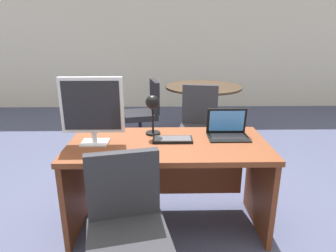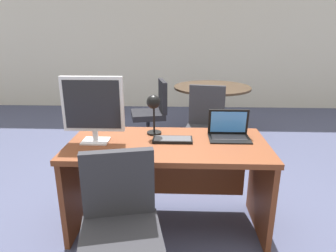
{
  "view_description": "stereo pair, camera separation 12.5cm",
  "coord_description": "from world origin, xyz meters",
  "px_view_note": "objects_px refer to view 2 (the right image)",
  "views": [
    {
      "loc": [
        -0.04,
        -2.1,
        1.56
      ],
      "look_at": [
        0.0,
        0.04,
        0.87
      ],
      "focal_mm": 31.54,
      "sensor_mm": 36.0,
      "label": 1
    },
    {
      "loc": [
        0.08,
        -2.1,
        1.56
      ],
      "look_at": [
        0.0,
        0.04,
        0.87
      ],
      "focal_mm": 31.54,
      "sensor_mm": 36.0,
      "label": 2
    }
  ],
  "objects_px": {
    "meeting_table": "(212,99)",
    "keyboard": "(173,140)",
    "office_chair": "(121,243)",
    "mouse": "(140,156)",
    "meeting_chair_near": "(205,133)",
    "monitor": "(93,106)",
    "meeting_chair_far": "(152,117)",
    "desk": "(168,165)",
    "desk_lamp": "(154,107)",
    "laptop": "(229,129)"
  },
  "relations": [
    {
      "from": "desk",
      "to": "keyboard",
      "type": "height_order",
      "value": "keyboard"
    },
    {
      "from": "mouse",
      "to": "meeting_chair_near",
      "type": "height_order",
      "value": "meeting_chair_near"
    },
    {
      "from": "desk",
      "to": "office_chair",
      "type": "distance_m",
      "value": 0.78
    },
    {
      "from": "meeting_chair_near",
      "to": "meeting_chair_far",
      "type": "relative_size",
      "value": 1.04
    },
    {
      "from": "desk",
      "to": "meeting_chair_near",
      "type": "relative_size",
      "value": 1.64
    },
    {
      "from": "mouse",
      "to": "meeting_chair_far",
      "type": "height_order",
      "value": "meeting_chair_far"
    },
    {
      "from": "keyboard",
      "to": "meeting_chair_far",
      "type": "height_order",
      "value": "meeting_chair_far"
    },
    {
      "from": "laptop",
      "to": "meeting_chair_near",
      "type": "bearing_deg",
      "value": 94.14
    },
    {
      "from": "desk_lamp",
      "to": "meeting_table",
      "type": "xyz_separation_m",
      "value": [
        0.68,
        2.0,
        -0.39
      ]
    },
    {
      "from": "desk",
      "to": "mouse",
      "type": "distance_m",
      "value": 0.45
    },
    {
      "from": "desk",
      "to": "keyboard",
      "type": "distance_m",
      "value": 0.23
    },
    {
      "from": "mouse",
      "to": "desk_lamp",
      "type": "height_order",
      "value": "desk_lamp"
    },
    {
      "from": "mouse",
      "to": "office_chair",
      "type": "distance_m",
      "value": 0.55
    },
    {
      "from": "office_chair",
      "to": "meeting_chair_near",
      "type": "xyz_separation_m",
      "value": [
        0.64,
        1.97,
        0.0
      ]
    },
    {
      "from": "keyboard",
      "to": "meeting_chair_near",
      "type": "distance_m",
      "value": 1.37
    },
    {
      "from": "mouse",
      "to": "meeting_chair_far",
      "type": "bearing_deg",
      "value": 93.31
    },
    {
      "from": "mouse",
      "to": "desk_lamp",
      "type": "xyz_separation_m",
      "value": [
        0.05,
        0.47,
        0.22
      ]
    },
    {
      "from": "keyboard",
      "to": "mouse",
      "type": "height_order",
      "value": "mouse"
    },
    {
      "from": "monitor",
      "to": "meeting_table",
      "type": "bearing_deg",
      "value": 62.83
    },
    {
      "from": "monitor",
      "to": "keyboard",
      "type": "distance_m",
      "value": 0.65
    },
    {
      "from": "laptop",
      "to": "meeting_chair_near",
      "type": "xyz_separation_m",
      "value": [
        -0.08,
        1.16,
        -0.44
      ]
    },
    {
      "from": "laptop",
      "to": "desk_lamp",
      "type": "bearing_deg",
      "value": 177.3
    },
    {
      "from": "office_chair",
      "to": "meeting_table",
      "type": "xyz_separation_m",
      "value": [
        0.81,
        2.84,
        0.23
      ]
    },
    {
      "from": "monitor",
      "to": "meeting_chair_far",
      "type": "bearing_deg",
      "value": 82.88
    },
    {
      "from": "office_chair",
      "to": "meeting_table",
      "type": "distance_m",
      "value": 2.97
    },
    {
      "from": "laptop",
      "to": "meeting_chair_near",
      "type": "height_order",
      "value": "laptop"
    },
    {
      "from": "meeting_chair_near",
      "to": "monitor",
      "type": "bearing_deg",
      "value": -126.05
    },
    {
      "from": "laptop",
      "to": "keyboard",
      "type": "bearing_deg",
      "value": -166.13
    },
    {
      "from": "meeting_table",
      "to": "meeting_chair_near",
      "type": "height_order",
      "value": "meeting_chair_near"
    },
    {
      "from": "mouse",
      "to": "meeting_chair_far",
      "type": "xyz_separation_m",
      "value": [
        -0.13,
        2.28,
        -0.4
      ]
    },
    {
      "from": "meeting_table",
      "to": "meeting_chair_near",
      "type": "bearing_deg",
      "value": -100.77
    },
    {
      "from": "desk_lamp",
      "to": "monitor",
      "type": "bearing_deg",
      "value": -157.51
    },
    {
      "from": "laptop",
      "to": "meeting_table",
      "type": "distance_m",
      "value": 2.04
    },
    {
      "from": "mouse",
      "to": "meeting_chair_near",
      "type": "bearing_deg",
      "value": 70.3
    },
    {
      "from": "keyboard",
      "to": "meeting_table",
      "type": "height_order",
      "value": "meeting_table"
    },
    {
      "from": "keyboard",
      "to": "meeting_chair_far",
      "type": "bearing_deg",
      "value": 99.97
    },
    {
      "from": "meeting_chair_near",
      "to": "meeting_chair_far",
      "type": "bearing_deg",
      "value": 135.93
    },
    {
      "from": "monitor",
      "to": "mouse",
      "type": "height_order",
      "value": "monitor"
    },
    {
      "from": "laptop",
      "to": "desk_lamp",
      "type": "distance_m",
      "value": 0.62
    },
    {
      "from": "meeting_table",
      "to": "office_chair",
      "type": "bearing_deg",
      "value": -105.9
    },
    {
      "from": "meeting_table",
      "to": "keyboard",
      "type": "bearing_deg",
      "value": -103.85
    },
    {
      "from": "desk",
      "to": "meeting_chair_far",
      "type": "distance_m",
      "value": 1.97
    },
    {
      "from": "monitor",
      "to": "meeting_chair_near",
      "type": "height_order",
      "value": "monitor"
    },
    {
      "from": "meeting_chair_near",
      "to": "meeting_table",
      "type": "bearing_deg",
      "value": 79.23
    },
    {
      "from": "desk",
      "to": "meeting_table",
      "type": "xyz_separation_m",
      "value": [
        0.56,
        2.12,
        0.06
      ]
    },
    {
      "from": "meeting_chair_near",
      "to": "desk_lamp",
      "type": "bearing_deg",
      "value": -114.64
    },
    {
      "from": "desk_lamp",
      "to": "meeting_table",
      "type": "bearing_deg",
      "value": 71.12
    },
    {
      "from": "monitor",
      "to": "meeting_table",
      "type": "xyz_separation_m",
      "value": [
        1.12,
        2.18,
        -0.44
      ]
    },
    {
      "from": "laptop",
      "to": "mouse",
      "type": "bearing_deg",
      "value": -146.11
    },
    {
      "from": "office_chair",
      "to": "meeting_chair_far",
      "type": "relative_size",
      "value": 1.0
    }
  ]
}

